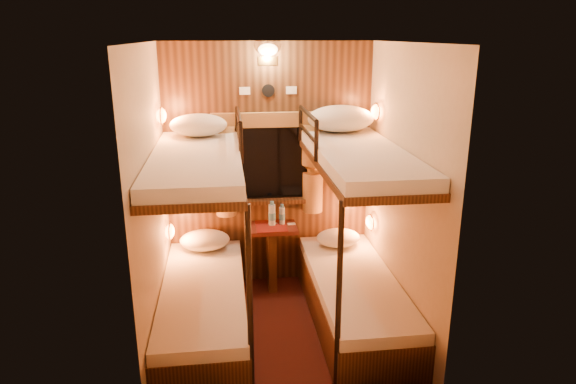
{
  "coord_description": "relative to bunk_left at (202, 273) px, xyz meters",
  "views": [
    {
      "loc": [
        -0.43,
        -3.85,
        2.46
      ],
      "look_at": [
        0.08,
        0.15,
        1.21
      ],
      "focal_mm": 32.0,
      "sensor_mm": 36.0,
      "label": 1
    }
  ],
  "objects": [
    {
      "name": "wall_right",
      "position": [
        1.65,
        -0.07,
        0.64
      ],
      "size": [
        0.0,
        2.4,
        2.4
      ],
      "primitive_type": "plane",
      "rotation": [
        1.57,
        0.0,
        -1.57
      ],
      "color": "#C6B293",
      "rests_on": "floor"
    },
    {
      "name": "wall_left",
      "position": [
        -0.35,
        -0.07,
        0.64
      ],
      "size": [
        0.0,
        2.4,
        2.4
      ],
      "primitive_type": "plane",
      "rotation": [
        1.57,
        0.0,
        1.57
      ],
      "color": "#C6B293",
      "rests_on": "floor"
    },
    {
      "name": "window",
      "position": [
        0.65,
        0.94,
        0.62
      ],
      "size": [
        1.0,
        0.12,
        0.79
      ],
      "color": "black",
      "rests_on": "back_panel"
    },
    {
      "name": "pillow_lower_right",
      "position": [
        1.3,
        0.67,
        -0.02
      ],
      "size": [
        0.43,
        0.31,
        0.17
      ],
      "primitive_type": "ellipsoid",
      "color": "silver",
      "rests_on": "bunk_right"
    },
    {
      "name": "sachet_b",
      "position": [
        0.67,
        0.84,
        0.09
      ],
      "size": [
        0.1,
        0.1,
        0.01
      ],
      "primitive_type": "cube",
      "rotation": [
        0.0,
        0.0,
        0.62
      ],
      "color": "silver",
      "rests_on": "table"
    },
    {
      "name": "pillow_upper_left",
      "position": [
        -0.0,
        0.66,
        1.13
      ],
      "size": [
        0.51,
        0.36,
        0.2
      ],
      "primitive_type": "ellipsoid",
      "color": "silver",
      "rests_on": "bunk_left"
    },
    {
      "name": "back_panel",
      "position": [
        0.65,
        0.97,
        0.64
      ],
      "size": [
        2.0,
        0.03,
        2.4
      ],
      "primitive_type": "cube",
      "color": "#311C0D",
      "rests_on": "floor"
    },
    {
      "name": "pillow_upper_right",
      "position": [
        1.3,
        0.71,
        1.15
      ],
      "size": [
        0.62,
        0.44,
        0.24
      ],
      "primitive_type": "ellipsoid",
      "color": "silver",
      "rests_on": "bunk_right"
    },
    {
      "name": "reading_lamps",
      "position": [
        0.65,
        0.63,
        0.68
      ],
      "size": [
        2.0,
        0.2,
        1.25
      ],
      "color": "orange",
      "rests_on": "wall_left"
    },
    {
      "name": "table",
      "position": [
        0.65,
        0.78,
        -0.14
      ],
      "size": [
        0.5,
        0.34,
        0.66
      ],
      "color": "#542213",
      "rests_on": "floor"
    },
    {
      "name": "bunk_left",
      "position": [
        0.0,
        0.0,
        0.0
      ],
      "size": [
        0.72,
        1.9,
        1.82
      ],
      "color": "#311C0D",
      "rests_on": "floor"
    },
    {
      "name": "wall_front",
      "position": [
        0.65,
        -1.12,
        0.64
      ],
      "size": [
        2.4,
        0.0,
        2.4
      ],
      "primitive_type": "plane",
      "rotation": [
        -1.57,
        0.0,
        0.0
      ],
      "color": "#C6B293",
      "rests_on": "floor"
    },
    {
      "name": "curtains",
      "position": [
        0.65,
        0.9,
        0.71
      ],
      "size": [
        1.1,
        0.22,
        1.0
      ],
      "color": "olive",
      "rests_on": "back_panel"
    },
    {
      "name": "back_fixtures",
      "position": [
        0.65,
        0.93,
        1.69
      ],
      "size": [
        0.54,
        0.09,
        0.48
      ],
      "color": "black",
      "rests_on": "back_panel"
    },
    {
      "name": "floor",
      "position": [
        0.65,
        -0.07,
        -0.56
      ],
      "size": [
        2.1,
        2.1,
        0.0
      ],
      "primitive_type": "plane",
      "color": "#33130E",
      "rests_on": "ground"
    },
    {
      "name": "bottle_left",
      "position": [
        0.66,
        0.81,
        0.2
      ],
      "size": [
        0.07,
        0.07,
        0.25
      ],
      "rotation": [
        0.0,
        0.0,
        -0.36
      ],
      "color": "#99BFE5",
      "rests_on": "table"
    },
    {
      "name": "pillow_lower_left",
      "position": [
        -0.0,
        0.74,
        -0.01
      ],
      "size": [
        0.48,
        0.34,
        0.19
      ],
      "primitive_type": "ellipsoid",
      "color": "silver",
      "rests_on": "bunk_left"
    },
    {
      "name": "ceiling",
      "position": [
        0.65,
        -0.07,
        1.84
      ],
      "size": [
        2.1,
        2.1,
        0.0
      ],
      "primitive_type": "plane",
      "rotation": [
        3.14,
        0.0,
        0.0
      ],
      "color": "silver",
      "rests_on": "wall_back"
    },
    {
      "name": "bunk_right",
      "position": [
        1.3,
        0.0,
        0.0
      ],
      "size": [
        0.72,
        1.9,
        1.82
      ],
      "color": "#311C0D",
      "rests_on": "floor"
    },
    {
      "name": "bottle_right",
      "position": [
        0.76,
        0.82,
        0.18
      ],
      "size": [
        0.06,
        0.06,
        0.21
      ],
      "rotation": [
        0.0,
        0.0,
        0.04
      ],
      "color": "#99BFE5",
      "rests_on": "table"
    },
    {
      "name": "sachet_a",
      "position": [
        0.85,
        0.81,
        0.09
      ],
      "size": [
        0.08,
        0.07,
        0.01
      ],
      "primitive_type": "cube",
      "rotation": [
        0.0,
        0.0,
        0.1
      ],
      "color": "silver",
      "rests_on": "table"
    },
    {
      "name": "wall_back",
      "position": [
        0.65,
        0.98,
        0.64
      ],
      "size": [
        2.4,
        0.0,
        2.4
      ],
      "primitive_type": "plane",
      "rotation": [
        1.57,
        0.0,
        0.0
      ],
      "color": "#C6B293",
      "rests_on": "floor"
    }
  ]
}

